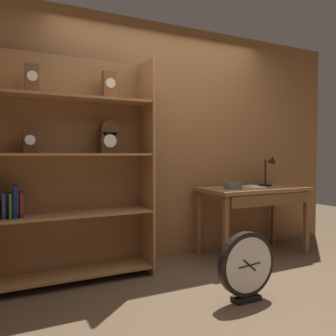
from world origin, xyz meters
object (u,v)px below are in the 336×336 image
Objects in this scene: workbench at (254,196)px; toolbox_small at (233,186)px; bookshelf at (70,170)px; desk_lamp at (269,170)px; round_clock_large at (247,266)px; open_repair_manual at (254,187)px.

toolbox_small is (-0.34, -0.05, 0.13)m from workbench.
toolbox_small is at bearing -171.49° from workbench.
desk_lamp is (2.33, -0.03, -0.05)m from bookshelf.
desk_lamp is 0.67× the size of round_clock_large.
toolbox_small reaches higher than round_clock_large.
round_clock_large is at bearing -121.05° from toolbox_small.
workbench is 5.64× the size of open_repair_manual.
desk_lamp is 0.65m from toolbox_small.
toolbox_small is 0.80× the size of open_repair_manual.
bookshelf is 1.67× the size of workbench.
toolbox_small is at bearing 58.95° from round_clock_large.
open_repair_manual is (-0.36, -0.16, -0.17)m from desk_lamp.
open_repair_manual is at bearing -133.43° from workbench.
bookshelf reaches higher than open_repair_manual.
workbench is at bearing -2.98° from bookshelf.
desk_lamp is at bearing 14.36° from workbench.
bookshelf reaches higher than workbench.
desk_lamp is at bearing -0.85° from bookshelf.
round_clock_large is (-0.80, -0.86, -0.51)m from open_repair_manual.
desk_lamp reaches higher than open_repair_manual.
open_repair_manual reaches higher than workbench.
open_repair_manual is at bearing 47.18° from round_clock_large.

